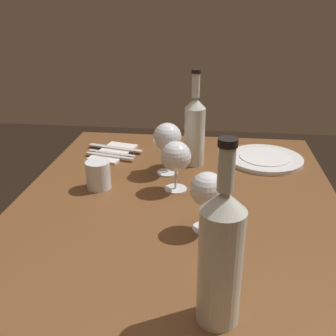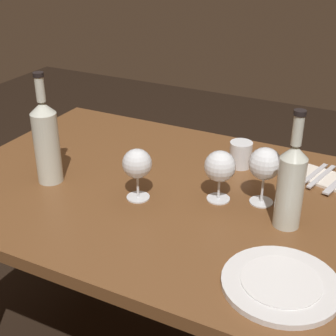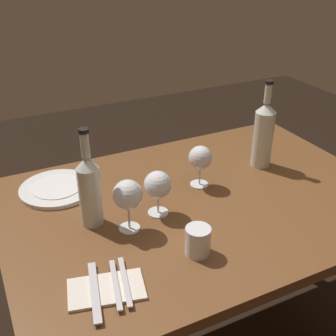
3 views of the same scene
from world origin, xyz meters
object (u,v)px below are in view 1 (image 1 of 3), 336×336
at_px(fork_outer, 110,156).
at_px(wine_glass_left, 167,138).
at_px(wine_glass_right, 176,157).
at_px(wine_glass_centre, 207,190).
at_px(wine_bottle_second, 195,129).
at_px(wine_bottle, 221,255).
at_px(table_knife, 115,148).
at_px(water_tumbler, 98,176).
at_px(dinner_plate, 265,159).
at_px(folded_napkin, 113,152).
at_px(fork_inner, 111,153).

bearing_deg(fork_outer, wine_glass_left, -114.51).
relative_size(wine_glass_right, wine_glass_centre, 0.99).
relative_size(wine_glass_left, wine_bottle_second, 0.53).
bearing_deg(wine_bottle, table_knife, 25.57).
bearing_deg(water_tumbler, dinner_plate, -61.94).
bearing_deg(water_tumbler, wine_glass_centre, -120.80).
height_order(wine_bottle, dinner_plate, wine_bottle).
xyz_separation_m(wine_glass_left, water_tumbler, (-0.13, 0.19, -0.08)).
bearing_deg(table_knife, wine_glass_left, -129.67).
bearing_deg(wine_glass_left, wine_bottle, -165.10).
bearing_deg(wine_bottle, wine_glass_left, 14.90).
bearing_deg(wine_glass_centre, water_tumbler, 59.20).
relative_size(wine_glass_right, folded_napkin, 0.71).
height_order(wine_bottle, fork_outer, wine_bottle).
xyz_separation_m(wine_bottle, fork_outer, (0.71, 0.38, -0.12)).
height_order(wine_glass_centre, table_knife, wine_glass_centre).
height_order(wine_glass_right, fork_outer, wine_glass_right).
bearing_deg(fork_outer, wine_glass_centre, -140.28).
relative_size(water_tumbler, folded_napkin, 0.39).
xyz_separation_m(wine_glass_centre, dinner_plate, (0.46, -0.19, -0.10)).
relative_size(wine_glass_left, wine_bottle, 0.50).
bearing_deg(wine_bottle_second, fork_inner, 83.68).
bearing_deg(wine_glass_centre, fork_outer, 39.72).
distance_m(dinner_plate, fork_outer, 0.54).
xyz_separation_m(wine_bottle_second, water_tumbler, (-0.22, 0.27, -0.08)).
xyz_separation_m(wine_bottle, table_knife, (0.79, 0.38, -0.12)).
height_order(folded_napkin, fork_outer, fork_outer).
height_order(wine_glass_centre, fork_outer, wine_glass_centre).
relative_size(wine_glass_right, wine_bottle_second, 0.47).
bearing_deg(fork_outer, table_knife, 0.00).
distance_m(folded_napkin, fork_outer, 0.05).
relative_size(dinner_plate, fork_inner, 1.45).
relative_size(fork_inner, fork_outer, 1.00).
distance_m(wine_glass_centre, wine_bottle_second, 0.41).
height_order(wine_glass_left, table_knife, wine_glass_left).
bearing_deg(dinner_plate, wine_glass_centre, 157.88).
height_order(wine_glass_right, wine_bottle_second, wine_bottle_second).
distance_m(wine_glass_right, dinner_plate, 0.39).
bearing_deg(fork_outer, wine_bottle_second, -91.46).
bearing_deg(wine_bottle, wine_glass_centre, 5.70).
xyz_separation_m(dinner_plate, fork_outer, (-0.05, 0.54, 0.00)).
xyz_separation_m(wine_bottle_second, table_knife, (0.09, 0.29, -0.11)).
relative_size(wine_bottle_second, fork_inner, 1.77).
height_order(wine_glass_centre, folded_napkin, wine_glass_centre).
bearing_deg(water_tumbler, wine_glass_left, -55.61).
distance_m(wine_glass_centre, water_tumbler, 0.38).
xyz_separation_m(wine_bottle, water_tumbler, (0.48, 0.35, -0.09)).
bearing_deg(table_knife, wine_bottle_second, -106.60).
bearing_deg(fork_inner, water_tumbler, -174.09).
xyz_separation_m(fork_inner, table_knife, (0.05, 0.00, 0.00)).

